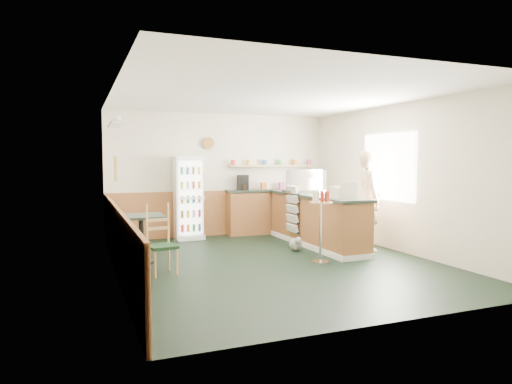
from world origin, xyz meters
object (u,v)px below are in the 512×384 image
cafe_chair (161,237)px  cafe_table (141,229)px  cash_register (343,192)px  shopkeeper (369,200)px  condiment_stand (321,214)px  display_case (304,181)px  drinks_fridge (188,198)px

cafe_chair → cafe_table: bearing=93.9°
cash_register → shopkeeper: 0.76m
condiment_stand → cafe_table: size_ratio=1.47×
cafe_table → cafe_chair: cafe_chair is taller
display_case → cash_register: 1.48m
display_case → cafe_chair: bearing=-153.4°
display_case → condiment_stand: bearing=-109.6°
cash_register → condiment_stand: size_ratio=0.31×
display_case → cafe_chair: size_ratio=0.79×
cash_register → cafe_table: cash_register is taller
condiment_stand → shopkeeper: bearing=24.0°
display_case → shopkeeper: bearing=-60.6°
cafe_chair → cash_register: bearing=-7.7°
drinks_fridge → condiment_stand: 3.37m
cash_register → cafe_chair: cash_register is taller
condiment_stand → cash_register: bearing=29.5°
cafe_table → condiment_stand: bearing=-20.0°
display_case → cafe_table: bearing=-166.0°
cash_register → condiment_stand: 0.82m
shopkeeper → condiment_stand: size_ratio=1.60×
shopkeeper → condiment_stand: (-1.36, -0.60, -0.14)m
cash_register → cafe_table: size_ratio=0.46×
drinks_fridge → cafe_chair: drinks_fridge is taller
shopkeeper → drinks_fridge: bearing=66.2°
condiment_stand → cafe_chair: condiment_stand is taller
drinks_fridge → cafe_chair: size_ratio=1.70×
shopkeeper → cafe_table: bearing=100.9°
drinks_fridge → display_case: size_ratio=2.15×
display_case → condiment_stand: 2.01m
cash_register → cafe_chair: size_ratio=0.35×
shopkeeper → cafe_chair: (-3.91, -0.36, -0.39)m
drinks_fridge → cafe_table: (-1.25, -2.02, -0.32)m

